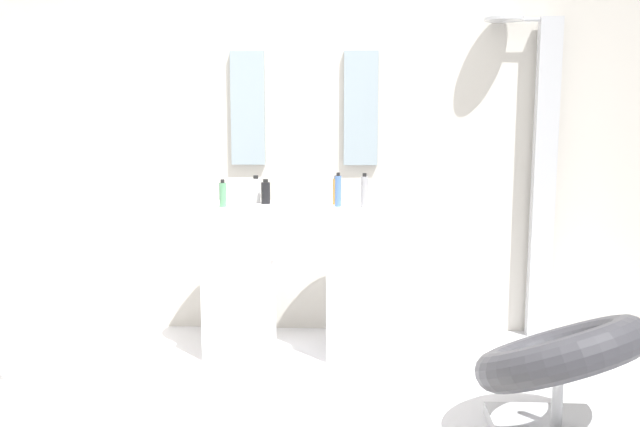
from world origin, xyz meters
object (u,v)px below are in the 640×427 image
object	(u,v)px
shower_column	(542,172)
soap_bottle_grey	(364,191)
pedestal_sink_right	(360,273)
soap_bottle_green	(223,194)
soap_bottle_amber	(336,191)
soap_bottle_white	(256,190)
soap_bottle_black	(266,193)
lounge_chair	(559,364)
pedestal_sink_left	(240,272)
soap_bottle_blue	(338,191)

from	to	relation	value
shower_column	soap_bottle_grey	world-z (taller)	shower_column
pedestal_sink_right	shower_column	size ratio (longest dim) A/B	0.50
soap_bottle_green	soap_bottle_amber	world-z (taller)	soap_bottle_amber
soap_bottle_amber	shower_column	bearing A→B (deg)	17.00
pedestal_sink_right	soap_bottle_amber	xyz separation A→B (m)	(-0.15, -0.01, 0.50)
soap_bottle_green	soap_bottle_white	distance (m)	0.26
soap_bottle_grey	soap_bottle_white	distance (m)	0.68
soap_bottle_black	soap_bottle_amber	distance (m)	0.42
lounge_chair	soap_bottle_amber	size ratio (longest dim) A/B	6.42
pedestal_sink_right	soap_bottle_black	distance (m)	0.75
pedestal_sink_right	lounge_chair	size ratio (longest dim) A/B	0.92
soap_bottle_grey	soap_bottle_black	distance (m)	0.60
soap_bottle_amber	pedestal_sink_right	bearing A→B (deg)	3.98
shower_column	pedestal_sink_left	bearing A→B (deg)	-168.39
pedestal_sink_right	pedestal_sink_left	bearing A→B (deg)	180.00
lounge_chair	soap_bottle_blue	bearing A→B (deg)	135.35
shower_column	soap_bottle_blue	distance (m)	1.39
pedestal_sink_left	soap_bottle_green	size ratio (longest dim) A/B	6.40
pedestal_sink_right	soap_bottle_blue	distance (m)	0.54
pedestal_sink_right	soap_bottle_black	world-z (taller)	soap_bottle_black
pedestal_sink_left	soap_bottle_green	distance (m)	0.52
soap_bottle_green	soap_bottle_blue	bearing A→B (deg)	3.69
pedestal_sink_right	soap_bottle_grey	world-z (taller)	soap_bottle_grey
soap_bottle_grey	soap_bottle_white	bearing A→B (deg)	164.32
soap_bottle_grey	soap_bottle_blue	world-z (taller)	soap_bottle_blue
pedestal_sink_left	lounge_chair	bearing A→B (deg)	-34.31
pedestal_sink_right	lounge_chair	bearing A→B (deg)	-51.43
pedestal_sink_right	shower_column	world-z (taller)	shower_column
soap_bottle_green	soap_bottle_black	bearing A→B (deg)	31.29
lounge_chair	soap_bottle_amber	world-z (taller)	soap_bottle_amber
soap_bottle_black	shower_column	bearing A→B (deg)	12.77
shower_column	soap_bottle_white	xyz separation A→B (m)	(-1.80, -0.33, -0.09)
soap_bottle_black	soap_bottle_white	distance (m)	0.09
pedestal_sink_left	soap_bottle_blue	xyz separation A→B (m)	(0.60, -0.10, 0.51)
pedestal_sink_right	soap_bottle_white	xyz separation A→B (m)	(-0.64, 0.06, 0.50)
soap_bottle_green	soap_bottle_grey	bearing A→B (deg)	1.42
pedestal_sink_left	soap_bottle_grey	distance (m)	0.92
lounge_chair	soap_bottle_white	bearing A→B (deg)	142.52
soap_bottle_white	shower_column	bearing A→B (deg)	10.40
soap_bottle_black	soap_bottle_blue	size ratio (longest dim) A/B	0.75
soap_bottle_grey	shower_column	bearing A→B (deg)	24.20
pedestal_sink_right	shower_column	xyz separation A→B (m)	(1.16, 0.39, 0.58)
soap_bottle_blue	soap_bottle_white	size ratio (longest dim) A/B	1.21
shower_column	soap_bottle_blue	xyz separation A→B (m)	(-1.30, -0.49, -0.07)
shower_column	soap_bottle_amber	distance (m)	1.37
pedestal_sink_right	soap_bottle_white	distance (m)	0.81
soap_bottle_black	soap_bottle_blue	distance (m)	0.45
soap_bottle_black	pedestal_sink_left	bearing A→B (deg)	179.15
shower_column	soap_bottle_grey	bearing A→B (deg)	-155.80
soap_bottle_blue	soap_bottle_grey	bearing A→B (deg)	-8.48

